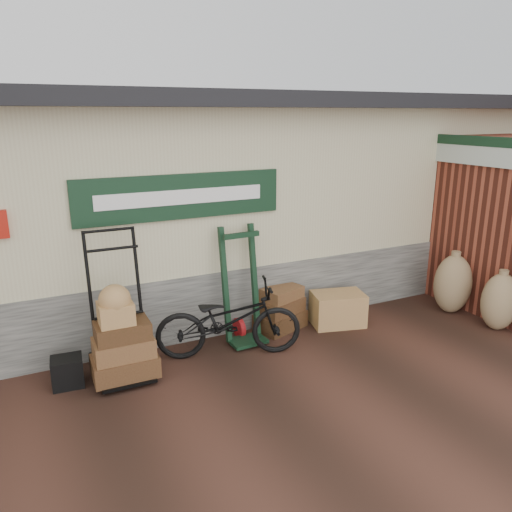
{
  "coord_description": "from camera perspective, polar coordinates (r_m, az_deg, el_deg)",
  "views": [
    {
      "loc": [
        -2.15,
        -4.86,
        2.94
      ],
      "look_at": [
        0.68,
        0.9,
        1.09
      ],
      "focal_mm": 35.0,
      "sensor_mm": 36.0,
      "label": 1
    }
  ],
  "objects": [
    {
      "name": "burlap_sack_left",
      "position": [
        8.09,
        21.56,
        -2.99
      ],
      "size": [
        0.7,
        0.65,
        0.9
      ],
      "primitive_type": "ellipsoid",
      "rotation": [
        0.0,
        0.0,
        -0.38
      ],
      "color": "olive",
      "rests_on": "ground"
    },
    {
      "name": "porter_trolley",
      "position": [
        5.83,
        -15.55,
        -5.36
      ],
      "size": [
        0.88,
        0.66,
        1.73
      ],
      "primitive_type": null,
      "rotation": [
        0.0,
        0.0,
        -0.02
      ],
      "color": "black",
      "rests_on": "ground"
    },
    {
      "name": "brick_outbuilding",
      "position": [
        9.28,
        22.09,
        4.74
      ],
      "size": [
        1.71,
        4.51,
        2.62
      ],
      "color": "maroon",
      "rests_on": "ground"
    },
    {
      "name": "suitcase_stack",
      "position": [
        7.02,
        2.81,
        -5.96
      ],
      "size": [
        0.79,
        0.63,
        0.61
      ],
      "primitive_type": null,
      "rotation": [
        0.0,
        0.0,
        0.32
      ],
      "color": "#3D2813",
      "rests_on": "ground"
    },
    {
      "name": "station_building",
      "position": [
        8.0,
        -10.3,
        6.3
      ],
      "size": [
        14.4,
        4.1,
        3.2
      ],
      "color": "#4C4C47",
      "rests_on": "ground"
    },
    {
      "name": "black_trunk",
      "position": [
        6.06,
        -20.74,
        -12.27
      ],
      "size": [
        0.36,
        0.32,
        0.33
      ],
      "primitive_type": "cube",
      "rotation": [
        0.0,
        0.0,
        -0.09
      ],
      "color": "black",
      "rests_on": "ground"
    },
    {
      "name": "burlap_sack_right",
      "position": [
        7.73,
        26.1,
        -4.72
      ],
      "size": [
        0.65,
        0.61,
        0.82
      ],
      "primitive_type": "ellipsoid",
      "rotation": [
        0.0,
        0.0,
        -0.43
      ],
      "color": "olive",
      "rests_on": "ground"
    },
    {
      "name": "bicycle",
      "position": [
        6.19,
        -3.13,
        -6.89
      ],
      "size": [
        1.14,
        1.91,
        1.05
      ],
      "primitive_type": "imported",
      "rotation": [
        0.0,
        0.0,
        1.27
      ],
      "color": "black",
      "rests_on": "ground"
    },
    {
      "name": "wicker_hamper",
      "position": [
        7.26,
        9.33,
        -5.98
      ],
      "size": [
        0.82,
        0.64,
        0.47
      ],
      "primitive_type": "cube",
      "rotation": [
        0.0,
        0.0,
        -0.26
      ],
      "color": "brown",
      "rests_on": "ground"
    },
    {
      "name": "ground",
      "position": [
        6.07,
        -2.07,
        -12.87
      ],
      "size": [
        80.0,
        80.0,
        0.0
      ],
      "primitive_type": "plane",
      "color": "black",
      "rests_on": "ground"
    },
    {
      "name": "green_barrow",
      "position": [
        6.5,
        -1.64,
        -3.4
      ],
      "size": [
        0.58,
        0.5,
        1.54
      ],
      "primitive_type": null,
      "rotation": [
        0.0,
        0.0,
        0.05
      ],
      "color": "black",
      "rests_on": "ground"
    }
  ]
}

